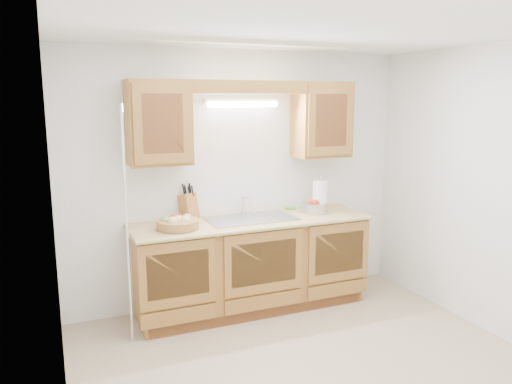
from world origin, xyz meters
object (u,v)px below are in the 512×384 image
knife_block (189,206)px  paper_towel (320,197)px  apple_bowl (314,207)px  fruit_basket (178,223)px

knife_block → paper_towel: 1.33m
knife_block → apple_bowl: 1.26m
knife_block → paper_towel: bearing=-27.2°
fruit_basket → knife_block: size_ratio=1.23×
fruit_basket → apple_bowl: 1.43m
fruit_basket → paper_towel: paper_towel is taller
knife_block → paper_towel: (1.31, -0.20, 0.03)m
knife_block → paper_towel: paper_towel is taller
paper_towel → apple_bowl: (-0.07, -0.01, -0.10)m
paper_towel → knife_block: bearing=171.2°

